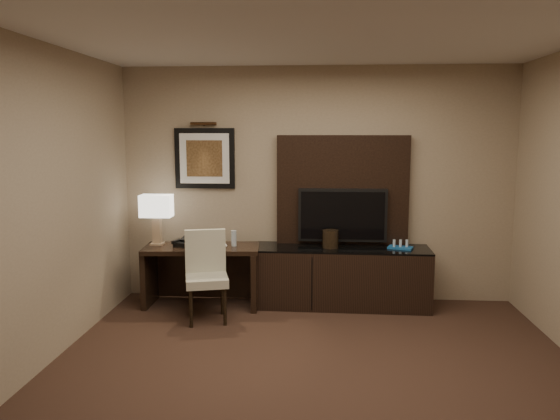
# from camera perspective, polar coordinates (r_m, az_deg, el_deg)

# --- Properties ---
(floor) EXTENTS (4.50, 5.00, 0.01)m
(floor) POSITION_cam_1_polar(r_m,az_deg,el_deg) (4.29, 3.46, -19.11)
(floor) COLOR #301D15
(floor) RESTS_ON ground
(ceiling) EXTENTS (4.50, 5.00, 0.01)m
(ceiling) POSITION_cam_1_polar(r_m,az_deg,el_deg) (3.88, 3.82, 19.12)
(ceiling) COLOR silver
(ceiling) RESTS_ON wall_back
(wall_back) EXTENTS (4.50, 0.01, 2.70)m
(wall_back) POSITION_cam_1_polar(r_m,az_deg,el_deg) (6.34, 3.82, 2.66)
(wall_back) COLOR gray
(wall_back) RESTS_ON floor
(wall_front) EXTENTS (4.50, 0.01, 2.70)m
(wall_front) POSITION_cam_1_polar(r_m,az_deg,el_deg) (1.45, 2.78, -16.99)
(wall_front) COLOR gray
(wall_front) RESTS_ON floor
(wall_left) EXTENTS (0.01, 5.00, 2.70)m
(wall_left) POSITION_cam_1_polar(r_m,az_deg,el_deg) (4.48, -26.49, -0.53)
(wall_left) COLOR gray
(wall_left) RESTS_ON floor
(desk) EXTENTS (1.32, 0.64, 0.69)m
(desk) POSITION_cam_1_polar(r_m,az_deg,el_deg) (6.27, -8.10, -6.84)
(desk) COLOR black
(desk) RESTS_ON floor
(credenza) EXTENTS (1.97, 0.59, 0.67)m
(credenza) POSITION_cam_1_polar(r_m,az_deg,el_deg) (6.24, 6.41, -6.94)
(credenza) COLOR black
(credenza) RESTS_ON floor
(tv_wall_panel) EXTENTS (1.50, 0.12, 1.30)m
(tv_wall_panel) POSITION_cam_1_polar(r_m,az_deg,el_deg) (6.30, 6.54, 1.86)
(tv_wall_panel) COLOR black
(tv_wall_panel) RESTS_ON wall_back
(tv) EXTENTS (1.00, 0.08, 0.60)m
(tv) POSITION_cam_1_polar(r_m,az_deg,el_deg) (6.23, 6.54, -0.53)
(tv) COLOR black
(tv) RESTS_ON tv_wall_panel
(artwork) EXTENTS (0.70, 0.04, 0.70)m
(artwork) POSITION_cam_1_polar(r_m,az_deg,el_deg) (6.44, -7.86, 5.36)
(artwork) COLOR black
(artwork) RESTS_ON wall_back
(picture_light) EXTENTS (0.04, 0.04, 0.30)m
(picture_light) POSITION_cam_1_polar(r_m,az_deg,el_deg) (6.39, -8.00, 8.93)
(picture_light) COLOR #3E2614
(picture_light) RESTS_ON wall_back
(desk_chair) EXTENTS (0.54, 0.58, 0.89)m
(desk_chair) POSITION_cam_1_polar(r_m,az_deg,el_deg) (5.74, -7.67, -7.19)
(desk_chair) COLOR beige
(desk_chair) RESTS_ON floor
(table_lamp) EXTENTS (0.42, 0.29, 0.62)m
(table_lamp) POSITION_cam_1_polar(r_m,az_deg,el_deg) (6.32, -12.76, -0.78)
(table_lamp) COLOR tan
(table_lamp) RESTS_ON desk
(desk_phone) EXTENTS (0.22, 0.21, 0.09)m
(desk_phone) POSITION_cam_1_polar(r_m,az_deg,el_deg) (6.21, -10.03, -3.34)
(desk_phone) COLOR black
(desk_phone) RESTS_ON desk
(blue_folder) EXTENTS (0.26, 0.32, 0.02)m
(blue_folder) POSITION_cam_1_polar(r_m,az_deg,el_deg) (6.15, -7.60, -3.75)
(blue_folder) COLOR #192BA7
(blue_folder) RESTS_ON desk
(book) EXTENTS (0.18, 0.08, 0.24)m
(book) POSITION_cam_1_polar(r_m,az_deg,el_deg) (6.15, -7.38, -2.67)
(book) COLOR #BCA794
(book) RESTS_ON desk
(water_bottle) EXTENTS (0.07, 0.07, 0.18)m
(water_bottle) POSITION_cam_1_polar(r_m,az_deg,el_deg) (6.14, -4.84, -2.96)
(water_bottle) COLOR #ABB8C2
(water_bottle) RESTS_ON desk
(ice_bucket) EXTENTS (0.20, 0.20, 0.20)m
(ice_bucket) POSITION_cam_1_polar(r_m,az_deg,el_deg) (6.12, 5.29, -3.02)
(ice_bucket) COLOR black
(ice_bucket) RESTS_ON credenza
(minibar_tray) EXTENTS (0.30, 0.23, 0.09)m
(minibar_tray) POSITION_cam_1_polar(r_m,az_deg,el_deg) (6.20, 12.47, -3.52)
(minibar_tray) COLOR #165495
(minibar_tray) RESTS_ON credenza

